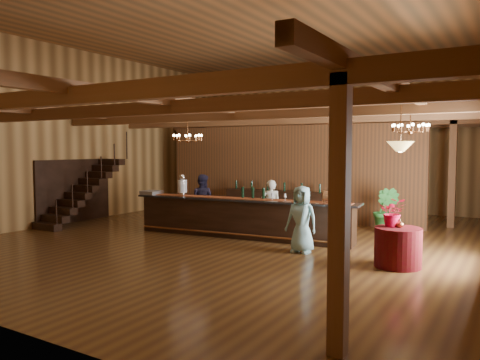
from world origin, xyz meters
The scene contains 27 objects.
floor centered at (0.00, 0.00, 0.00)m, with size 14.00×14.00×0.00m, color brown.
ceiling centered at (0.00, 0.00, 5.50)m, with size 14.00×14.00×0.00m, color #A56A37.
wall_back centered at (0.00, 7.00, 2.75)m, with size 12.00×0.10×5.50m, color #B78949.
wall_left centered at (-6.00, 0.00, 2.75)m, with size 0.10×14.00×5.50m, color #B78949.
beam_grid centered at (0.00, 0.51, 3.24)m, with size 11.90×13.90×0.39m.
support_posts centered at (0.00, -0.50, 1.60)m, with size 9.20×10.20×3.20m.
partition_wall centered at (-0.50, 3.50, 1.55)m, with size 9.00×0.18×3.10m, color brown.
staircase centered at (-5.45, -0.74, 1.00)m, with size 1.00×2.80×2.00m.
backroom_boxes centered at (-0.29, 5.50, 0.53)m, with size 4.10×0.60×1.10m.
tasting_bar centered at (-0.05, -0.01, 0.52)m, with size 6.23×1.43×1.04m.
beverage_dispenser centered at (-1.93, -0.16, 1.32)m, with size 0.26×0.26×0.60m.
glass_rack_tray centered at (-2.90, -0.37, 1.08)m, with size 0.50×0.50×0.10m, color gray.
raffle_drum centered at (2.28, 0.19, 1.21)m, with size 0.34×0.24×0.30m.
bar_bottle_0 centered at (-0.10, 0.10, 1.18)m, with size 0.07×0.07×0.30m, color black.
bar_bottle_1 centered at (0.19, 0.13, 1.18)m, with size 0.07×0.07×0.30m, color black.
bar_bottle_2 centered at (0.49, 0.17, 1.18)m, with size 0.07×0.07×0.30m, color black.
backbar_shelf centered at (-0.62, 3.10, 0.48)m, with size 3.45×0.54×0.97m, color black.
round_table centered at (4.19, -1.07, 0.40)m, with size 0.91×0.91×0.79m, color #4E030C.
chandelier_left centered at (-1.70, -0.20, 2.66)m, with size 0.80×0.80×0.70m.
chandelier_right centered at (4.08, 0.40, 2.82)m, with size 0.80×0.80×0.54m.
pendant_lamp centered at (4.19, -1.07, 2.40)m, with size 0.52×0.52×0.90m.
bartender centered at (0.39, 0.79, 0.75)m, with size 0.55×0.36×1.50m, color white.
staff_second centered at (-1.99, 0.86, 0.79)m, with size 0.76×0.59×1.57m, color #26233D.
guest centered at (2.03, -0.87, 0.76)m, with size 0.74×0.48×1.52m, color #91CACE.
floor_plant centered at (3.06, 2.58, 0.64)m, with size 0.70×0.57×1.28m, color #2A752B.
table_flowers centered at (4.06, -1.00, 1.08)m, with size 0.52×0.45×0.58m, color red.
table_vase centered at (4.20, -1.03, 0.93)m, with size 0.14×0.14×0.27m, color #A76538.
Camera 1 is at (6.24, -10.56, 2.38)m, focal length 35.00 mm.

